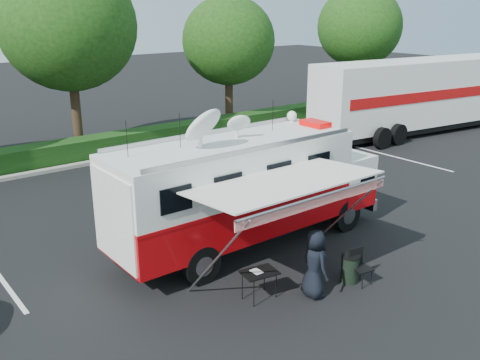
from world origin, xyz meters
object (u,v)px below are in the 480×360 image
object	(u,v)px
trash_bin	(350,268)
semi_trailer	(416,95)
command_truck	(249,188)
folding_table	(259,273)

from	to	relation	value
trash_bin	semi_trailer	distance (m)	18.46
command_truck	trash_bin	bearing A→B (deg)	-78.74
command_truck	semi_trailer	xyz separation A→B (m)	(16.60, 5.81, 0.32)
command_truck	folding_table	world-z (taller)	command_truck
semi_trailer	command_truck	bearing A→B (deg)	-160.71
command_truck	folding_table	xyz separation A→B (m)	(-1.72, -2.55, -1.11)
semi_trailer	trash_bin	bearing A→B (deg)	-150.12
trash_bin	command_truck	bearing A→B (deg)	101.26
command_truck	semi_trailer	size ratio (longest dim) A/B	0.66
command_truck	semi_trailer	bearing A→B (deg)	19.29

